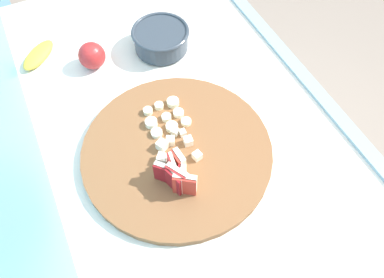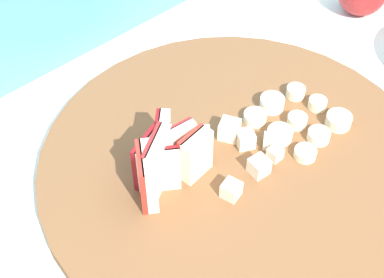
{
  "view_description": "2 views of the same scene",
  "coord_description": "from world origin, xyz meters",
  "px_view_note": "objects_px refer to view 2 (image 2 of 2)",
  "views": [
    {
      "loc": [
        -0.52,
        0.23,
        1.69
      ],
      "look_at": [
        -0.09,
        0.03,
        0.98
      ],
      "focal_mm": 35.43,
      "sensor_mm": 36.0,
      "label": 1
    },
    {
      "loc": [
        -0.39,
        -0.19,
        1.42
      ],
      "look_at": [
        -0.12,
        0.11,
        0.97
      ],
      "focal_mm": 51.43,
      "sensor_mm": 36.0,
      "label": 2
    }
  ],
  "objects_px": {
    "apple_wedge_fan": "(162,160)",
    "banana_slice_rows": "(298,119)",
    "cutting_board": "(235,164)",
    "apple_dice_pile": "(235,148)"
  },
  "relations": [
    {
      "from": "cutting_board",
      "to": "apple_dice_pile",
      "type": "distance_m",
      "value": 0.02
    },
    {
      "from": "apple_dice_pile",
      "to": "banana_slice_rows",
      "type": "relative_size",
      "value": 1.0
    },
    {
      "from": "apple_wedge_fan",
      "to": "banana_slice_rows",
      "type": "distance_m",
      "value": 0.18
    },
    {
      "from": "apple_dice_pile",
      "to": "banana_slice_rows",
      "type": "bearing_deg",
      "value": -10.87
    },
    {
      "from": "apple_wedge_fan",
      "to": "apple_dice_pile",
      "type": "bearing_deg",
      "value": -19.23
    },
    {
      "from": "cutting_board",
      "to": "apple_wedge_fan",
      "type": "bearing_deg",
      "value": 156.42
    },
    {
      "from": "cutting_board",
      "to": "apple_dice_pile",
      "type": "height_order",
      "value": "apple_dice_pile"
    },
    {
      "from": "cutting_board",
      "to": "apple_dice_pile",
      "type": "relative_size",
      "value": 4.24
    },
    {
      "from": "cutting_board",
      "to": "apple_dice_pile",
      "type": "xyz_separation_m",
      "value": [
        0.0,
        0.01,
        0.02
      ]
    },
    {
      "from": "cutting_board",
      "to": "banana_slice_rows",
      "type": "bearing_deg",
      "value": -6.98
    }
  ]
}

